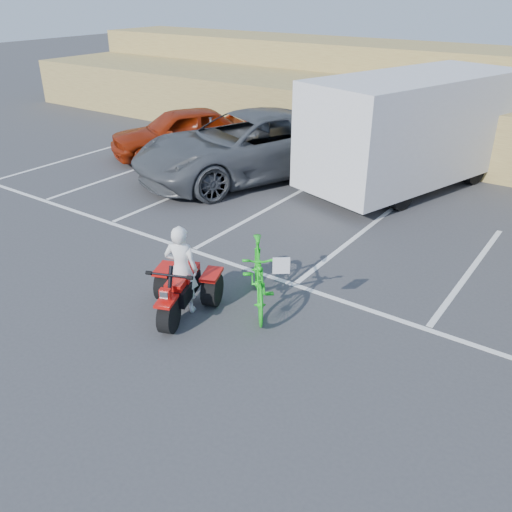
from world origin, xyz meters
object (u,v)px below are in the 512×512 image
Objects in this scene: quad_atv_green at (393,197)px; cargo_trailer at (413,128)px; rider at (181,269)px; quad_atv_blue at (305,177)px; red_car at (181,132)px; grey_pickup at (247,146)px; green_dirt_bike at (258,276)px; red_trike_atv at (181,313)px.

cargo_trailer is at bearing 82.58° from quad_atv_green.
rider is 1.03× the size of quad_atv_blue.
red_car is at bearing -69.52° from rider.
cargo_trailer reaches higher than rider.
green_dirt_bike is at bearing -29.45° from grey_pickup.
red_car is 0.66× the size of cargo_trailer.
grey_pickup is at bearing -137.70° from cargo_trailer.
cargo_trailer is 3.45m from quad_atv_blue.
red_trike_atv is at bearing -171.23° from green_dirt_bike.
grey_pickup is at bearing 95.54° from red_trike_atv.
grey_pickup is at bearing -179.72° from quad_atv_green.
quad_atv_blue is at bearing 76.03° from green_dirt_bike.
green_dirt_bike is 8.10m from cargo_trailer.
quad_atv_blue is at bearing 54.50° from grey_pickup.
quad_atv_green is (7.62, 0.35, -0.81)m from red_car.
quad_atv_green is (0.78, 7.94, 0.00)m from red_trike_atv.
rider is 0.79× the size of green_dirt_bike.
quad_atv_green is (0.08, -1.13, -1.71)m from cargo_trailer.
cargo_trailer is at bearing 41.47° from red_car.
green_dirt_bike is at bearing -71.00° from cargo_trailer.
red_car is at bearing -151.60° from quad_atv_blue.
grey_pickup is at bearing -84.35° from rider.
rider is at bearing -77.86° from cargo_trailer.
green_dirt_bike is 1.30× the size of quad_atv_blue.
green_dirt_bike is (0.98, 1.04, 0.63)m from red_trike_atv.
rider is 0.23× the size of cargo_trailer.
green_dirt_bike is 6.93m from quad_atv_green.
cargo_trailer reaches higher than green_dirt_bike.
quad_atv_blue is at bearing -141.56° from cargo_trailer.
cargo_trailer is at bearing 48.15° from grey_pickup.
quad_atv_green is at bearing 23.16° from quad_atv_blue.
grey_pickup is 4.33× the size of quad_atv_blue.
red_car is 7.67m from quad_atv_green.
red_trike_atv is 0.23× the size of grey_pickup.
rider is 10.07m from red_car.
red_trike_atv is 0.77× the size of green_dirt_bike.
red_trike_atv is 0.34× the size of red_car.
rider is at bearing -176.91° from green_dirt_bike.
rider is 7.75m from grey_pickup.
red_car is 4.84m from quad_atv_blue.
red_car reaches higher than quad_atv_green.
green_dirt_bike is 0.29× the size of cargo_trailer.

